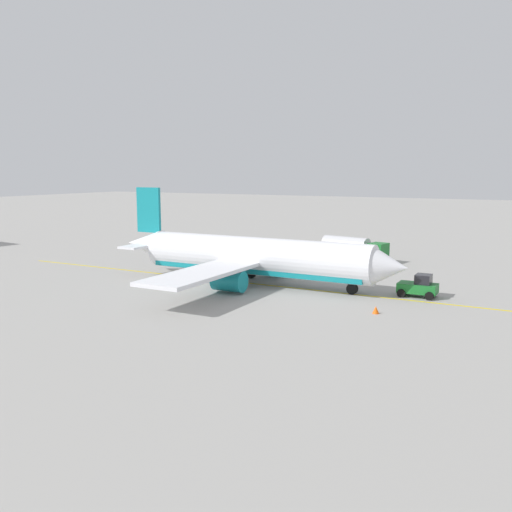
{
  "coord_description": "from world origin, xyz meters",
  "views": [
    {
      "loc": [
        27.46,
        -51.36,
        11.86
      ],
      "look_at": [
        0.0,
        0.0,
        3.0
      ],
      "focal_mm": 39.32,
      "sensor_mm": 36.0,
      "label": 1
    }
  ],
  "objects": [
    {
      "name": "fuel_tanker",
      "position": [
        3.95,
        19.97,
        1.72
      ],
      "size": [
        10.12,
        4.46,
        3.15
      ],
      "color": "#2D2D33",
      "rests_on": "ground"
    },
    {
      "name": "pushback_tug",
      "position": [
        16.54,
        1.88,
        1.01
      ],
      "size": [
        3.61,
        2.31,
        2.2
      ],
      "color": "#196B28",
      "rests_on": "ground"
    },
    {
      "name": "safety_cone_wingtip",
      "position": [
        14.75,
        -6.24,
        0.32
      ],
      "size": [
        0.58,
        0.58,
        0.64
      ],
      "primitive_type": "cone",
      "color": "#F2590F",
      "rests_on": "ground"
    },
    {
      "name": "taxi_line_marking",
      "position": [
        0.0,
        0.0,
        0.01
      ],
      "size": [
        65.86,
        0.63,
        0.01
      ],
      "primitive_type": "cube",
      "rotation": [
        0.0,
        0.0,
        -0.0
      ],
      "color": "yellow",
      "rests_on": "ground"
    },
    {
      "name": "refueling_worker",
      "position": [
        -3.74,
        16.72,
        0.82
      ],
      "size": [
        0.61,
        0.52,
        1.71
      ],
      "color": "navy",
      "rests_on": "ground"
    },
    {
      "name": "ground_plane",
      "position": [
        0.0,
        0.0,
        0.0
      ],
      "size": [
        400.0,
        400.0,
        0.0
      ],
      "primitive_type": "plane",
      "color": "#9E9B96"
    },
    {
      "name": "safety_cone_nose",
      "position": [
        10.63,
        5.22,
        0.36
      ],
      "size": [
        0.65,
        0.65,
        0.73
      ],
      "primitive_type": "cone",
      "color": "#F2590F",
      "rests_on": "ground"
    },
    {
      "name": "airplane",
      "position": [
        -0.46,
        0.0,
        2.81
      ],
      "size": [
        33.29,
        31.89,
        9.98
      ],
      "color": "white",
      "rests_on": "ground"
    }
  ]
}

